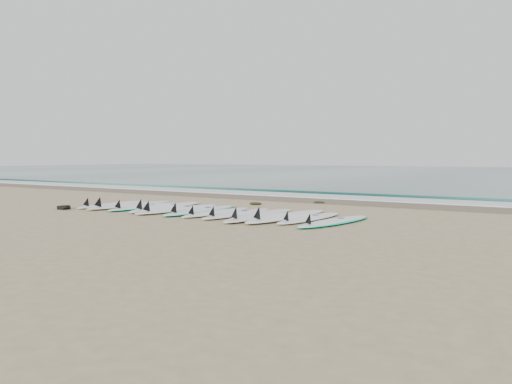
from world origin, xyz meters
The scene contains 20 objects.
ground centered at (0.00, 0.00, 0.00)m, with size 120.00×120.00×0.00m, color tan.
ocean centered at (0.00, 32.50, 0.01)m, with size 120.00×55.00×0.03m, color #265E53.
wet_sand_band centered at (0.00, 4.10, 0.01)m, with size 120.00×1.80×0.01m, color brown.
foam_band centered at (0.00, 5.50, 0.02)m, with size 120.00×1.40×0.04m, color silver.
wave_crest centered at (0.00, 7.00, 0.05)m, with size 120.00×1.00×0.10m, color #265E53.
surfboard_0 centered at (-3.13, -0.16, 0.05)m, with size 0.60×2.40×0.30m.
surfboard_1 centered at (-2.57, -0.07, 0.06)m, with size 0.69×2.77×0.35m.
surfboard_2 centered at (-2.02, -0.08, 0.05)m, with size 0.59×2.42×0.31m.
surfboard_3 centered at (-1.43, 0.04, 0.06)m, with size 0.93×2.89×0.36m.
surfboard_4 centered at (-0.86, -0.17, 0.06)m, with size 0.74×2.71×0.34m.
surfboard_5 centered at (-0.25, -0.07, 0.05)m, with size 0.67×2.59×0.33m.
surfboard_6 centered at (0.29, -0.20, 0.05)m, with size 0.55×2.32×0.30m.
surfboard_7 centered at (0.84, -0.18, 0.05)m, with size 0.55×2.44×0.31m.
surfboard_8 centered at (1.45, -0.23, 0.06)m, with size 0.75×2.83×0.36m.
surfboard_9 centered at (2.01, -0.07, 0.06)m, with size 0.79×2.93×0.37m.
surfboard_10 centered at (2.52, -0.05, 0.05)m, with size 0.66×2.35×0.30m.
surfboard_11 centered at (3.15, -0.22, 0.04)m, with size 0.92×2.41×0.30m.
seaweed_near centered at (-0.15, 2.17, 0.03)m, with size 0.35×0.27×0.07m, color black.
seaweed_far centered at (1.12, 3.43, 0.03)m, with size 0.31×0.24×0.06m, color black.
leash_coil centered at (-3.48, -1.32, 0.05)m, with size 0.46×0.36×0.11m.
Camera 1 is at (6.98, -9.05, 1.27)m, focal length 35.00 mm.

